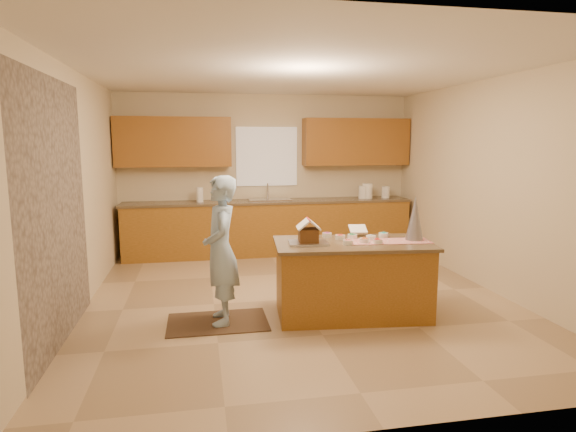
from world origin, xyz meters
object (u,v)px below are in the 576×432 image
object	(u,v)px
island_base	(352,280)
gingerbread_house	(308,233)
tinsel_tree	(415,218)
boy	(221,250)

from	to	relation	value
island_base	gingerbread_house	size ratio (longest dim) A/B	5.90
tinsel_tree	boy	size ratio (longest dim) A/B	0.32
tinsel_tree	gingerbread_house	world-z (taller)	tinsel_tree
tinsel_tree	boy	world-z (taller)	boy
boy	gingerbread_house	size ratio (longest dim) A/B	5.67
tinsel_tree	gingerbread_house	xyz separation A→B (m)	(-1.20, 0.03, -0.13)
island_base	boy	bearing A→B (deg)	-175.86
tinsel_tree	gingerbread_house	bearing A→B (deg)	178.76
island_base	tinsel_tree	bearing A→B (deg)	3.67
boy	gingerbread_house	distance (m)	0.94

